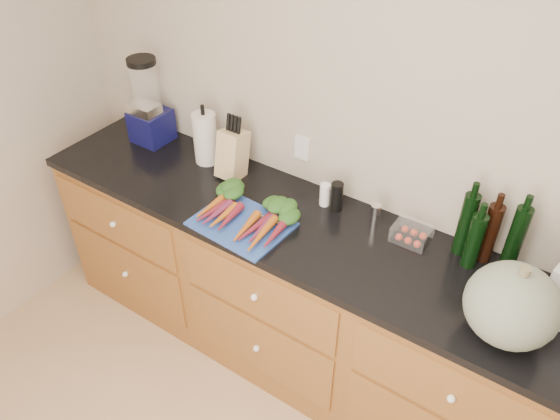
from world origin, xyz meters
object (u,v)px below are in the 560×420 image
Objects in this scene: squash at (512,305)px; tomato_box at (412,233)px; blender_appliance at (148,106)px; paper_towel at (205,138)px; knife_block at (232,154)px; cutting_board at (241,224)px; carrots at (248,213)px.

tomato_box is at bearing 148.70° from squash.
blender_appliance reaches higher than squash.
knife_block is (0.19, -0.02, -0.02)m from paper_towel.
knife_block is at bearing 132.83° from cutting_board.
blender_appliance is 3.00× the size of tomato_box.
carrots is 0.38m from knife_block.
carrots is at bearing 179.52° from squash.
cutting_board is 0.58m from paper_towel.
knife_block is (0.58, -0.02, -0.09)m from blender_appliance.
carrots reaches higher than cutting_board.
carrots is 0.91m from blender_appliance.
carrots is at bearing -157.30° from tomato_box.
squash reaches higher than knife_block.
carrots is 1.81× the size of knife_block.
carrots is at bearing -42.09° from knife_block.
paper_towel is (-0.47, 0.32, 0.13)m from cutting_board.
carrots and tomato_box have the same top height.
tomato_box is at bearing 0.47° from blender_appliance.
cutting_board is at bearing -47.17° from knife_block.
cutting_board is at bearing -34.35° from paper_towel.
squash is (1.15, 0.04, 0.14)m from cutting_board.
blender_appliance is at bearing 162.58° from carrots.
carrots is at bearing -30.08° from paper_towel.
cutting_board is 1.16m from squash.
squash is 1.37× the size of knife_block.
squash is at bearing -0.48° from carrots.
blender_appliance reaches higher than cutting_board.
paper_towel is at bearing 170.16° from squash.
blender_appliance is at bearing -179.53° from tomato_box.
blender_appliance reaches higher than knife_block.
knife_block is (-0.28, 0.25, 0.08)m from carrots.
squash reaches higher than cutting_board.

